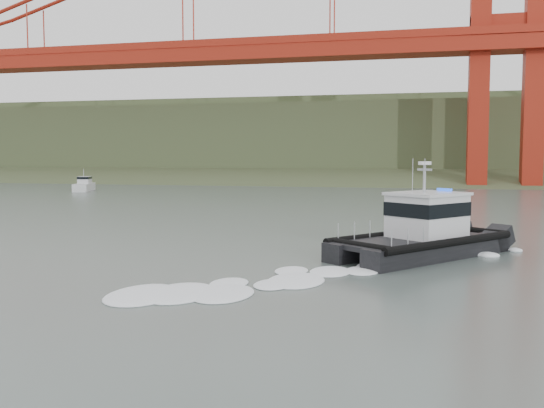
% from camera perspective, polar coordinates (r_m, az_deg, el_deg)
% --- Properties ---
extents(ground, '(400.00, 400.00, 0.00)m').
position_cam_1_polar(ground, '(27.33, -6.67, -6.15)').
color(ground, '#47554F').
rests_on(ground, ground).
extents(headlands, '(500.00, 105.36, 27.12)m').
position_cam_1_polar(headlands, '(150.96, 10.23, 5.28)').
color(headlands, '#384C2B').
rests_on(headlands, ground).
extents(patrol_boat, '(9.21, 10.30, 4.95)m').
position_cam_1_polar(patrol_boat, '(31.51, 14.02, -2.55)').
color(patrol_boat, black).
rests_on(patrol_boat, ground).
extents(motorboat, '(3.72, 6.22, 3.25)m').
position_cam_1_polar(motorboat, '(90.47, -17.26, 1.69)').
color(motorboat, silver).
rests_on(motorboat, ground).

